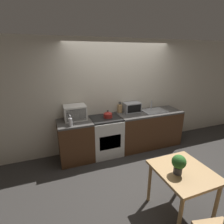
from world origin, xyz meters
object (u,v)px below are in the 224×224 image
(bottle, at_px, (70,122))
(toaster_oven, at_px, (132,107))
(stove_range, at_px, (106,136))
(microwave, at_px, (75,113))
(dining_table, at_px, (183,176))
(kettle, at_px, (108,114))

(bottle, relative_size, toaster_oven, 0.56)
(stove_range, relative_size, bottle, 4.02)
(microwave, height_order, bottle, microwave)
(stove_range, relative_size, microwave, 1.93)
(microwave, relative_size, dining_table, 0.58)
(toaster_oven, distance_m, dining_table, 2.14)
(bottle, distance_m, toaster_oven, 1.58)
(stove_range, height_order, microwave, microwave)
(stove_range, distance_m, kettle, 0.53)
(bottle, xyz_separation_m, toaster_oven, (1.53, 0.36, 0.03))
(kettle, distance_m, bottle, 0.87)
(kettle, height_order, microwave, microwave)
(stove_range, height_order, kettle, kettle)
(stove_range, xyz_separation_m, kettle, (0.05, -0.01, 0.52))
(bottle, distance_m, dining_table, 2.18)
(dining_table, bearing_deg, stove_range, 104.11)
(microwave, xyz_separation_m, dining_table, (1.14, -2.05, -0.43))
(microwave, bearing_deg, kettle, -9.98)
(microwave, xyz_separation_m, toaster_oven, (1.39, 0.04, -0.04))
(stove_range, bearing_deg, bottle, -165.60)
(microwave, bearing_deg, toaster_oven, 1.82)
(kettle, relative_size, bottle, 0.87)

